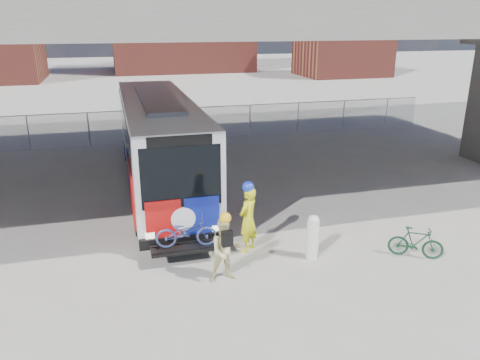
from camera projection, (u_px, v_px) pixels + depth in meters
name	position (u px, v px, depth m)	size (l,w,h in m)	color
ground	(237.00, 224.00, 15.58)	(160.00, 160.00, 0.00)	#9E9991
bus	(159.00, 136.00, 18.45)	(2.67, 12.95, 3.69)	silver
overpass	(208.00, 17.00, 17.13)	(40.00, 16.00, 7.95)	#605E59
chainlink_fence	(181.00, 115.00, 26.08)	(30.00, 0.06, 30.00)	gray
brick_buildings	(147.00, 29.00, 58.18)	(54.00, 22.00, 12.00)	maroon
bollard	(313.00, 235.00, 13.13)	(0.34, 0.34, 1.32)	white
cyclist_hivis	(248.00, 218.00, 13.47)	(0.85, 0.82, 2.15)	yellow
cyclist_tan	(226.00, 249.00, 11.94)	(0.86, 0.68, 1.89)	#D4C688
bike_parked	(416.00, 242.00, 13.26)	(0.43, 1.51, 0.91)	#133D22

